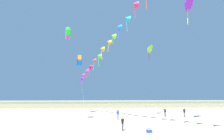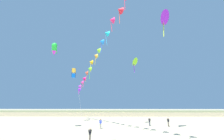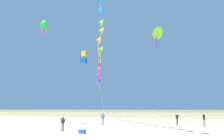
{
  "view_description": "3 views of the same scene",
  "coord_description": "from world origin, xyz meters",
  "px_view_note": "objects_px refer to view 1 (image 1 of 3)",
  "views": [
    {
      "loc": [
        -3.67,
        -14.59,
        4.09
      ],
      "look_at": [
        -1.94,
        13.14,
        8.08
      ],
      "focal_mm": 28.0,
      "sensor_mm": 36.0,
      "label": 1
    },
    {
      "loc": [
        1.72,
        -12.26,
        4.22
      ],
      "look_at": [
        1.31,
        12.01,
        9.75
      ],
      "focal_mm": 24.0,
      "sensor_mm": 36.0,
      "label": 2
    },
    {
      "loc": [
        11.93,
        -14.52,
        2.2
      ],
      "look_at": [
        1.13,
        13.97,
        7.2
      ],
      "focal_mm": 38.0,
      "sensor_mm": 36.0,
      "label": 3
    }
  ],
  "objects_px": {
    "large_kite_low_lead": "(149,49)",
    "large_kite_outer_drift": "(187,3)",
    "person_near_right": "(165,112)",
    "large_kite_mid_trail": "(68,33)",
    "person_far_left": "(184,112)",
    "large_kite_high_solo": "(79,61)",
    "person_near_left": "(118,114)",
    "beach_cooler": "(149,131)",
    "person_mid_center": "(123,123)"
  },
  "relations": [
    {
      "from": "large_kite_high_solo",
      "to": "beach_cooler",
      "type": "distance_m",
      "value": 25.09
    },
    {
      "from": "large_kite_mid_trail",
      "to": "beach_cooler",
      "type": "height_order",
      "value": "large_kite_mid_trail"
    },
    {
      "from": "large_kite_low_lead",
      "to": "beach_cooler",
      "type": "height_order",
      "value": "large_kite_low_lead"
    },
    {
      "from": "person_far_left",
      "to": "large_kite_high_solo",
      "type": "xyz_separation_m",
      "value": [
        -20.65,
        6.66,
        10.9
      ]
    },
    {
      "from": "large_kite_outer_drift",
      "to": "beach_cooler",
      "type": "relative_size",
      "value": 8.88
    },
    {
      "from": "person_near_right",
      "to": "large_kite_high_solo",
      "type": "relative_size",
      "value": 0.69
    },
    {
      "from": "person_far_left",
      "to": "beach_cooler",
      "type": "distance_m",
      "value": 16.67
    },
    {
      "from": "person_near_right",
      "to": "large_kite_high_solo",
      "type": "xyz_separation_m",
      "value": [
        -17.27,
        5.78,
        10.91
      ]
    },
    {
      "from": "large_kite_mid_trail",
      "to": "large_kite_high_solo",
      "type": "xyz_separation_m",
      "value": [
        0.45,
        11.78,
        -2.13
      ]
    },
    {
      "from": "person_far_left",
      "to": "large_kite_outer_drift",
      "type": "relative_size",
      "value": 0.32
    },
    {
      "from": "person_near_left",
      "to": "person_near_right",
      "type": "xyz_separation_m",
      "value": [
        9.41,
        3.4,
        -0.01
      ]
    },
    {
      "from": "person_near_left",
      "to": "person_far_left",
      "type": "bearing_deg",
      "value": 11.14
    },
    {
      "from": "person_near_right",
      "to": "person_far_left",
      "type": "height_order",
      "value": "person_far_left"
    },
    {
      "from": "large_kite_mid_trail",
      "to": "person_near_right",
      "type": "bearing_deg",
      "value": 18.7
    },
    {
      "from": "large_kite_outer_drift",
      "to": "large_kite_low_lead",
      "type": "bearing_deg",
      "value": 115.43
    },
    {
      "from": "large_kite_high_solo",
      "to": "large_kite_outer_drift",
      "type": "distance_m",
      "value": 24.24
    },
    {
      "from": "beach_cooler",
      "to": "large_kite_outer_drift",
      "type": "bearing_deg",
      "value": 35.72
    },
    {
      "from": "person_far_left",
      "to": "large_kite_low_lead",
      "type": "height_order",
      "value": "large_kite_low_lead"
    },
    {
      "from": "person_mid_center",
      "to": "large_kite_outer_drift",
      "type": "xyz_separation_m",
      "value": [
        11.29,
        4.95,
        18.05
      ]
    },
    {
      "from": "beach_cooler",
      "to": "large_kite_low_lead",
      "type": "bearing_deg",
      "value": 73.34
    },
    {
      "from": "person_far_left",
      "to": "large_kite_outer_drift",
      "type": "xyz_separation_m",
      "value": [
        -1.86,
        -6.92,
        17.97
      ]
    },
    {
      "from": "beach_cooler",
      "to": "person_near_left",
      "type": "bearing_deg",
      "value": 103.04
    },
    {
      "from": "beach_cooler",
      "to": "large_kite_mid_trail",
      "type": "bearing_deg",
      "value": 143.62
    },
    {
      "from": "person_far_left",
      "to": "large_kite_low_lead",
      "type": "distance_m",
      "value": 13.97
    },
    {
      "from": "person_near_left",
      "to": "large_kite_outer_drift",
      "type": "relative_size",
      "value": 0.32
    },
    {
      "from": "large_kite_low_lead",
      "to": "large_kite_outer_drift",
      "type": "height_order",
      "value": "large_kite_outer_drift"
    },
    {
      "from": "person_near_left",
      "to": "large_kite_high_solo",
      "type": "xyz_separation_m",
      "value": [
        -7.86,
        9.18,
        10.9
      ]
    },
    {
      "from": "person_near_right",
      "to": "large_kite_low_lead",
      "type": "bearing_deg",
      "value": 162.38
    },
    {
      "from": "large_kite_mid_trail",
      "to": "person_mid_center",
      "type": "bearing_deg",
      "value": -40.34
    },
    {
      "from": "large_kite_high_solo",
      "to": "person_far_left",
      "type": "bearing_deg",
      "value": -17.86
    },
    {
      "from": "person_near_left",
      "to": "large_kite_mid_trail",
      "type": "relative_size",
      "value": 0.72
    },
    {
      "from": "person_far_left",
      "to": "beach_cooler",
      "type": "bearing_deg",
      "value": -128.47
    },
    {
      "from": "person_near_right",
      "to": "large_kite_low_lead",
      "type": "xyz_separation_m",
      "value": [
        -2.57,
        0.82,
        12.53
      ]
    },
    {
      "from": "person_near_right",
      "to": "person_far_left",
      "type": "relative_size",
      "value": 0.99
    },
    {
      "from": "person_near_right",
      "to": "large_kite_outer_drift",
      "type": "distance_m",
      "value": 19.66
    },
    {
      "from": "person_near_left",
      "to": "beach_cooler",
      "type": "relative_size",
      "value": 2.86
    },
    {
      "from": "person_mid_center",
      "to": "person_far_left",
      "type": "bearing_deg",
      "value": 42.08
    },
    {
      "from": "person_near_left",
      "to": "person_near_right",
      "type": "relative_size",
      "value": 1.02
    },
    {
      "from": "large_kite_mid_trail",
      "to": "large_kite_outer_drift",
      "type": "xyz_separation_m",
      "value": [
        19.24,
        -1.8,
        4.95
      ]
    },
    {
      "from": "large_kite_low_lead",
      "to": "large_kite_mid_trail",
      "type": "relative_size",
      "value": 1.53
    },
    {
      "from": "person_near_left",
      "to": "person_far_left",
      "type": "height_order",
      "value": "person_near_left"
    },
    {
      "from": "large_kite_mid_trail",
      "to": "person_far_left",
      "type": "bearing_deg",
      "value": 13.64
    },
    {
      "from": "large_kite_outer_drift",
      "to": "person_near_right",
      "type": "bearing_deg",
      "value": 101.09
    },
    {
      "from": "person_far_left",
      "to": "large_kite_outer_drift",
      "type": "bearing_deg",
      "value": -105.02
    },
    {
      "from": "person_far_left",
      "to": "beach_cooler",
      "type": "xyz_separation_m",
      "value": [
        -10.36,
        -13.03,
        -0.74
      ]
    },
    {
      "from": "large_kite_mid_trail",
      "to": "large_kite_outer_drift",
      "type": "distance_m",
      "value": 19.95
    },
    {
      "from": "person_near_left",
      "to": "person_far_left",
      "type": "relative_size",
      "value": 1.0
    },
    {
      "from": "person_near_right",
      "to": "large_kite_high_solo",
      "type": "height_order",
      "value": "large_kite_high_solo"
    },
    {
      "from": "large_kite_low_lead",
      "to": "large_kite_outer_drift",
      "type": "bearing_deg",
      "value": -64.57
    },
    {
      "from": "person_near_left",
      "to": "large_kite_high_solo",
      "type": "distance_m",
      "value": 16.27
    }
  ]
}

